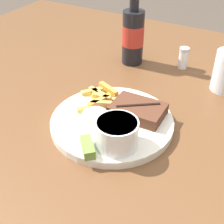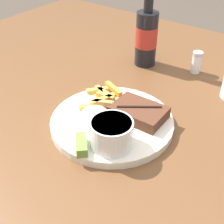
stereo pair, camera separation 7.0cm
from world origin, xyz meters
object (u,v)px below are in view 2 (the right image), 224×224
coleslaw_cup (112,132)px  knife_utensil (125,114)px  dinner_plate (112,122)px  beer_bottle (146,35)px  pickle_spear (82,145)px  salt_shaker (197,62)px  fork_utensil (95,103)px  steak_portion (139,112)px  dipping_sauce_cup (95,116)px

coleslaw_cup → knife_utensil: size_ratio=0.53×
dinner_plate → beer_bottle: size_ratio=1.08×
pickle_spear → salt_shaker: size_ratio=0.88×
coleslaw_cup → salt_shaker: size_ratio=1.35×
pickle_spear → knife_utensil: pickle_spear is taller
fork_utensil → beer_bottle: 0.30m
steak_portion → knife_utensil: bearing=-153.8°
dipping_sauce_cup → pickle_spear: size_ratio=0.98×
dinner_plate → salt_shaker: bearing=82.4°
coleslaw_cup → salt_shaker: bearing=90.5°
knife_utensil → fork_utensil: bearing=107.4°
knife_utensil → steak_portion: bearing=-50.0°
coleslaw_cup → beer_bottle: size_ratio=0.34×
dinner_plate → knife_utensil: (0.01, 0.03, 0.01)m
dipping_sauce_cup → steak_portion: bearing=47.0°
fork_utensil → knife_utensil: bearing=22.9°
dinner_plate → coleslaw_cup: 0.10m
dinner_plate → fork_utensil: size_ratio=2.16×
pickle_spear → knife_utensil: bearing=87.6°
pickle_spear → beer_bottle: 0.45m
coleslaw_cup → salt_shaker: 0.42m
coleslaw_cup → dipping_sauce_cup: (-0.08, 0.04, -0.02)m
dinner_plate → coleslaw_cup: bearing=-54.1°
salt_shaker → beer_bottle: bearing=-164.7°
coleslaw_cup → knife_utensil: coleslaw_cup is taller
dipping_sauce_cup → fork_utensil: 0.07m
steak_portion → beer_bottle: 0.31m
steak_portion → pickle_spear: steak_portion is taller
pickle_spear → beer_bottle: size_ratio=0.22×
steak_portion → pickle_spear: (-0.04, -0.16, -0.00)m
fork_utensil → coleslaw_cup: bearing=-18.9°
fork_utensil → knife_utensil: knife_utensil is taller
coleslaw_cup → knife_utensil: 0.11m
pickle_spear → salt_shaker: (0.04, 0.47, 0.00)m
dipping_sauce_cup → salt_shaker: salt_shaker is taller
dipping_sauce_cup → pickle_spear: bearing=-67.7°
knife_utensil → dinner_plate: bearing=167.1°
coleslaw_cup → pickle_spear: coleslaw_cup is taller
knife_utensil → beer_bottle: 0.31m
pickle_spear → coleslaw_cup: bearing=47.0°
fork_utensil → dinner_plate: bearing=-0.0°
pickle_spear → fork_utensil: bearing=119.3°
pickle_spear → fork_utensil: 0.16m
coleslaw_cup → dinner_plate: bearing=125.9°
dinner_plate → fork_utensil: (-0.07, 0.02, 0.01)m
pickle_spear → steak_portion: bearing=77.6°
dinner_plate → dipping_sauce_cup: dipping_sauce_cup is taller
pickle_spear → beer_bottle: beer_bottle is taller
dinner_plate → dipping_sauce_cup: bearing=-129.7°
salt_shaker → knife_utensil: bearing=-95.7°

